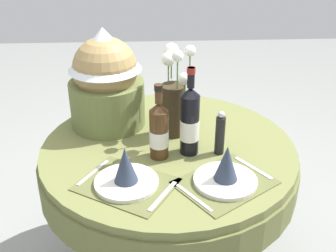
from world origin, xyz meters
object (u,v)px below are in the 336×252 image
Objects in this scene: flower_vase at (174,98)px; wine_bottle_left at (159,130)px; place_setting_right at (226,173)px; wine_bottle_right at (190,121)px; place_setting_left at (126,174)px; pepper_mill at (220,134)px; gift_tub_back_left at (106,76)px; dining_table at (168,169)px.

flower_vase is 1.26× the size of wine_bottle_left.
wine_bottle_right reaches higher than place_setting_right.
wine_bottle_right reaches higher than wine_bottle_left.
wine_bottle_left is (0.13, 0.19, 0.08)m from place_setting_left.
pepper_mill is 0.42× the size of gift_tub_back_left.
place_setting_right is at bearing -1.15° from place_setting_left.
dining_table is at bearing -38.95° from gift_tub_back_left.
flower_vase is (0.20, 0.39, 0.13)m from place_setting_left.
pepper_mill is at bearing 28.60° from place_setting_left.
place_setting_right is 0.45m from flower_vase.
dining_table is at bearing -105.54° from flower_vase.
gift_tub_back_left reaches higher than dining_table.
wine_bottle_left is at bearing 56.45° from place_setting_left.
wine_bottle_left is at bearing -53.22° from gift_tub_back_left.
pepper_mill is (0.25, 0.01, -0.03)m from wine_bottle_left.
flower_vase is (0.03, 0.11, 0.30)m from dining_table.
place_setting_left reaches higher than dining_table.
place_setting_right is at bearing -92.78° from pepper_mill.
dining_table is 2.63× the size of place_setting_right.
pepper_mill is at bearing 87.22° from place_setting_right.
dining_table is 0.31m from pepper_mill.
pepper_mill is 0.58m from gift_tub_back_left.
place_setting_left is 0.92× the size of gift_tub_back_left.
wine_bottle_right is (0.26, 0.22, 0.10)m from place_setting_left.
place_setting_right is 0.22m from pepper_mill.
place_setting_left is at bearing -117.23° from flower_vase.
dining_table is 0.37m from place_setting_left.
place_setting_right is 0.27m from wine_bottle_right.
wine_bottle_left is 1.65× the size of pepper_mill.
flower_vase reaches higher than place_setting_right.
place_setting_left is (-0.17, -0.28, 0.17)m from dining_table.
pepper_mill is (0.18, -0.18, -0.08)m from flower_vase.
flower_vase reaches higher than place_setting_left.
dining_table is at bearing 64.27° from wine_bottle_left.
wine_bottle_left is 0.25m from pepper_mill.
wine_bottle_right is (0.05, -0.17, -0.03)m from flower_vase.
place_setting_right is 1.13× the size of wine_bottle_right.
wine_bottle_right reaches higher than place_setting_left.
wine_bottle_left is at bearing -110.23° from flower_vase.
dining_table is 2.43× the size of gift_tub_back_left.
wine_bottle_right is at bearing -38.22° from gift_tub_back_left.
wine_bottle_left is 0.13m from wine_bottle_right.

